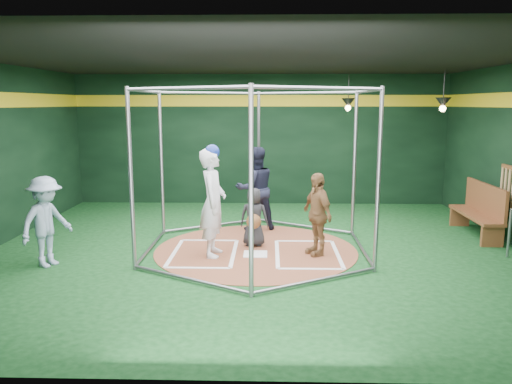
{
  "coord_description": "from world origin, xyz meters",
  "views": [
    {
      "loc": [
        0.26,
        -9.06,
        2.74
      ],
      "look_at": [
        0.0,
        0.1,
        1.1
      ],
      "focal_mm": 35.0,
      "sensor_mm": 36.0,
      "label": 1
    }
  ],
  "objects_px": {
    "batter_figure": "(213,201)",
    "umpire": "(255,189)",
    "visitor_leopard": "(317,214)",
    "dugout_bench": "(480,209)"
  },
  "relations": [
    {
      "from": "umpire",
      "to": "visitor_leopard",
      "type": "bearing_deg",
      "value": 101.41
    },
    {
      "from": "batter_figure",
      "to": "umpire",
      "type": "bearing_deg",
      "value": 69.66
    },
    {
      "from": "batter_figure",
      "to": "umpire",
      "type": "relative_size",
      "value": 1.11
    },
    {
      "from": "batter_figure",
      "to": "dugout_bench",
      "type": "height_order",
      "value": "batter_figure"
    },
    {
      "from": "visitor_leopard",
      "to": "dugout_bench",
      "type": "height_order",
      "value": "visitor_leopard"
    },
    {
      "from": "visitor_leopard",
      "to": "umpire",
      "type": "xyz_separation_m",
      "value": [
        -1.17,
        1.79,
        0.15
      ]
    },
    {
      "from": "batter_figure",
      "to": "visitor_leopard",
      "type": "xyz_separation_m",
      "value": [
        1.87,
        0.11,
        -0.24
      ]
    },
    {
      "from": "batter_figure",
      "to": "umpire",
      "type": "xyz_separation_m",
      "value": [
        0.7,
        1.9,
        -0.09
      ]
    },
    {
      "from": "batter_figure",
      "to": "visitor_leopard",
      "type": "bearing_deg",
      "value": 3.35
    },
    {
      "from": "umpire",
      "to": "batter_figure",
      "type": "bearing_deg",
      "value": 47.99
    }
  ]
}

